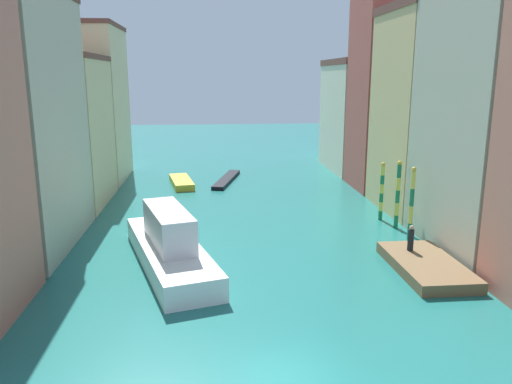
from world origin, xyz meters
The scene contains 16 objects.
ground_plane centered at (0.00, 24.50, 0.00)m, with size 154.00×154.00×0.00m, color #1E6B66.
building_left_1 centered at (-15.56, 16.70, 8.40)m, with size 7.89×12.19×16.78m.
building_left_2 centered at (-15.56, 28.10, 6.38)m, with size 7.89×10.40×12.75m.
building_left_3 centered at (-15.56, 38.62, 8.10)m, with size 7.89×10.24×16.19m.
building_right_1 centered at (15.56, 13.41, 10.71)m, with size 7.89×10.35×21.40m.
building_right_2 centered at (15.56, 23.19, 8.29)m, with size 7.89×9.22×16.56m.
building_right_3 centered at (15.56, 31.89, 9.80)m, with size 7.89×7.47×19.58m.
building_right_4 centered at (15.56, 41.91, 6.45)m, with size 7.89×12.16×12.88m.
waterfront_dock centered at (9.64, 9.72, 0.33)m, with size 3.49×7.02×0.65m.
person_on_dock centered at (9.37, 11.46, 1.39)m, with size 0.36×0.36×1.58m.
mooring_pole_0 centered at (10.87, 15.23, 2.60)m, with size 0.32×0.32×5.10m.
mooring_pole_1 centered at (11.03, 18.15, 2.56)m, with size 0.33×0.33×5.02m.
mooring_pole_2 centered at (10.58, 20.32, 2.33)m, with size 0.33×0.33×4.55m.
vaporetto_white centered at (-5.11, 12.16, 1.21)m, with size 6.59×12.94×3.43m.
gondola_black centered at (-0.83, 36.23, 0.19)m, with size 3.39×9.27×0.37m.
motorboat_0 centered at (-5.55, 34.65, 0.33)m, with size 2.95×6.61×0.65m.
Camera 1 is at (-2.68, -16.41, 10.99)m, focal length 35.24 mm.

